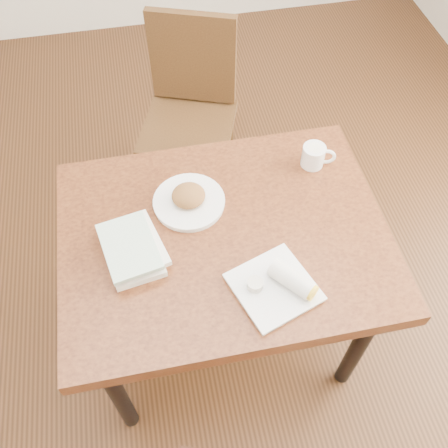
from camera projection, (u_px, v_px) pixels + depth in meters
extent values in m
cube|color=#472814|center=(224.00, 327.00, 2.29)|extent=(4.00, 5.00, 0.01)
cube|color=brown|center=(224.00, 238.00, 1.71)|extent=(1.11, 0.85, 0.06)
cylinder|color=black|center=(117.00, 392.00, 1.77)|extent=(0.06, 0.06, 0.69)
cylinder|color=black|center=(359.00, 345.00, 1.87)|extent=(0.06, 0.06, 0.69)
cylinder|color=black|center=(106.00, 243.00, 2.15)|extent=(0.06, 0.06, 0.69)
cylinder|color=black|center=(308.00, 210.00, 2.25)|extent=(0.06, 0.06, 0.69)
cylinder|color=#472E14|center=(230.00, 143.00, 2.67)|extent=(0.04, 0.04, 0.45)
cylinder|color=#472E14|center=(164.00, 136.00, 2.70)|extent=(0.04, 0.04, 0.45)
cylinder|color=#472E14|center=(219.00, 195.00, 2.46)|extent=(0.04, 0.04, 0.45)
cylinder|color=#472E14|center=(148.00, 186.00, 2.49)|extent=(0.04, 0.04, 0.45)
cube|color=#472E14|center=(188.00, 129.00, 2.38)|extent=(0.54, 0.54, 0.04)
cube|color=#472E14|center=(193.00, 58.00, 2.28)|extent=(0.39, 0.18, 0.45)
cylinder|color=white|center=(189.00, 203.00, 1.75)|extent=(0.25, 0.25, 0.02)
cylinder|color=white|center=(189.00, 201.00, 1.74)|extent=(0.25, 0.25, 0.01)
ellipsoid|color=#B27538|center=(188.00, 196.00, 1.72)|extent=(0.13, 0.12, 0.06)
cylinder|color=white|center=(313.00, 156.00, 1.83)|extent=(0.09, 0.09, 0.09)
torus|color=white|center=(327.00, 157.00, 1.83)|extent=(0.07, 0.03, 0.07)
cylinder|color=tan|center=(315.00, 148.00, 1.80)|extent=(0.08, 0.08, 0.01)
cylinder|color=#F2E5CC|center=(315.00, 148.00, 1.80)|extent=(0.05, 0.05, 0.00)
cube|color=white|center=(274.00, 288.00, 1.55)|extent=(0.29, 0.29, 0.01)
cube|color=white|center=(274.00, 287.00, 1.54)|extent=(0.30, 0.30, 0.01)
cylinder|color=white|center=(291.00, 279.00, 1.52)|extent=(0.14, 0.15, 0.06)
cylinder|color=yellow|center=(311.00, 292.00, 1.49)|extent=(0.05, 0.05, 0.05)
cylinder|color=silver|center=(255.00, 284.00, 1.53)|extent=(0.05, 0.05, 0.03)
cylinder|color=red|center=(255.00, 283.00, 1.52)|extent=(0.04, 0.04, 0.01)
cube|color=white|center=(133.00, 252.00, 1.62)|extent=(0.20, 0.26, 0.03)
cube|color=silver|center=(135.00, 245.00, 1.61)|extent=(0.21, 0.26, 0.02)
cube|color=#76B18A|center=(129.00, 246.00, 1.58)|extent=(0.20, 0.26, 0.02)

